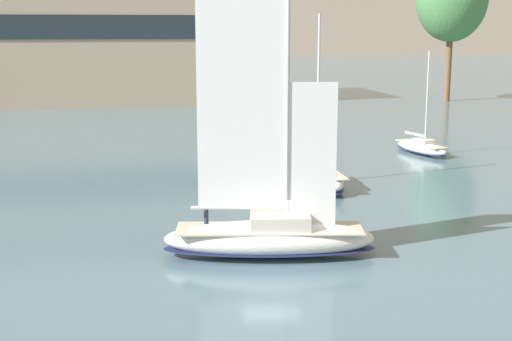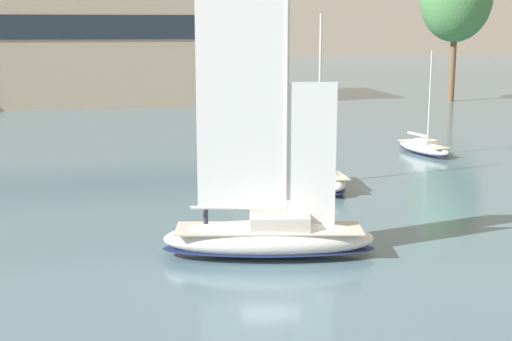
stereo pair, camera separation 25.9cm
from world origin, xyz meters
name	(u,v)px [view 2 (the right image)]	position (x,y,z in m)	size (l,w,h in m)	color
ground_plane	(269,256)	(0.00, 0.00, 0.00)	(400.00, 400.00, 0.00)	slate
waterfront_building	(83,31)	(-10.61, 66.72, 9.21)	(36.91, 17.35, 18.35)	tan
sailboat_main	(269,233)	(0.01, 0.00, 1.02)	(9.54, 4.16, 12.69)	white
sailboat_moored_near_marina	(321,174)	(6.04, 13.12, 0.72)	(2.21, 7.70, 10.57)	silver
sailboat_moored_mid_channel	(424,147)	(16.99, 22.39, 0.54)	(2.95, 6.00, 7.96)	white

